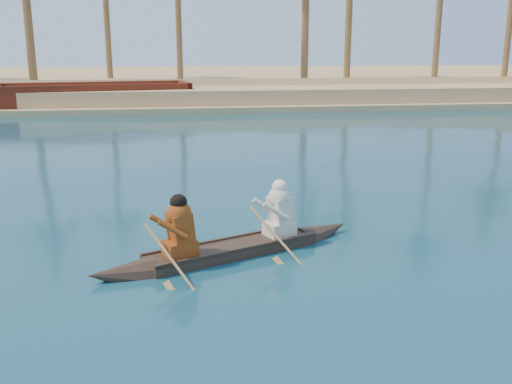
{
  "coord_description": "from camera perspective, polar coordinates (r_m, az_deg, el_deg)",
  "views": [
    {
      "loc": [
        -2.38,
        -12.21,
        3.82
      ],
      "look_at": [
        -0.73,
        -1.08,
        0.98
      ],
      "focal_mm": 40.0,
      "sensor_mm": 36.0,
      "label": 1
    }
  ],
  "objects": [
    {
      "name": "canoe",
      "position": [
        10.85,
        -2.39,
        -4.8
      ],
      "size": [
        5.4,
        2.88,
        1.53
      ],
      "rotation": [
        0.0,
        0.0,
        0.41
      ],
      "color": "#3D2B21",
      "rests_on": "ground"
    },
    {
      "name": "barge_mid",
      "position": [
        38.31,
        -15.75,
        8.95
      ],
      "size": [
        12.31,
        5.8,
        1.97
      ],
      "rotation": [
        0.0,
        0.0,
        0.16
      ],
      "color": "#5D2214",
      "rests_on": "ground"
    },
    {
      "name": "sandy_embankment",
      "position": [
        59.24,
        -6.2,
        10.89
      ],
      "size": [
        150.0,
        51.0,
        1.5
      ],
      "color": "tan",
      "rests_on": "ground"
    },
    {
      "name": "shrub_cluster",
      "position": [
        43.85,
        -5.38,
        10.68
      ],
      "size": [
        100.0,
        6.0,
        2.4
      ],
      "primitive_type": null,
      "color": "#243814",
      "rests_on": "ground"
    },
    {
      "name": "ground",
      "position": [
        13.01,
        2.5,
        -2.92
      ],
      "size": [
        160.0,
        160.0,
        0.0
      ],
      "primitive_type": "plane",
      "color": "#0C3A4D",
      "rests_on": "ground"
    }
  ]
}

